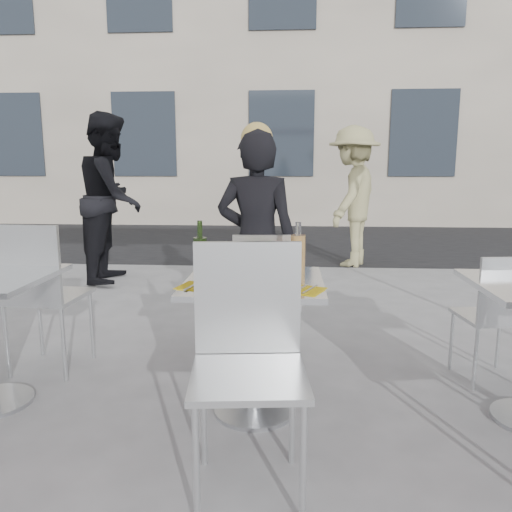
# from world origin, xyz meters

# --- Properties ---
(ground) EXTENTS (80.00, 80.00, 0.00)m
(ground) POSITION_xyz_m (0.00, 0.00, 0.00)
(ground) COLOR slate
(street_asphalt) EXTENTS (24.00, 5.00, 0.00)m
(street_asphalt) POSITION_xyz_m (0.00, 6.50, 0.00)
(street_asphalt) COLOR black
(street_asphalt) RESTS_ON ground
(building_facade) EXTENTS (24.00, 3.00, 10.00)m
(building_facade) POSITION_xyz_m (0.00, 10.00, 5.00)
(building_facade) COLOR beige
(building_facade) RESTS_ON ground
(main_table) EXTENTS (0.72, 0.72, 0.75)m
(main_table) POSITION_xyz_m (0.00, 0.00, 0.54)
(main_table) COLOR #B7BABF
(main_table) RESTS_ON ground
(chair_far) EXTENTS (0.45, 0.46, 0.93)m
(chair_far) POSITION_xyz_m (0.05, 0.53, 0.55)
(chair_far) COLOR silver
(chair_far) RESTS_ON ground
(chair_near) EXTENTS (0.51, 0.52, 1.02)m
(chair_near) POSITION_xyz_m (0.01, -0.57, 0.60)
(chair_near) COLOR silver
(chair_near) RESTS_ON ground
(side_chair_lfar) EXTENTS (0.48, 0.49, 0.99)m
(side_chair_lfar) POSITION_xyz_m (-1.40, 0.43, 0.59)
(side_chair_lfar) COLOR silver
(side_chair_lfar) RESTS_ON ground
(side_chair_rfar) EXTENTS (0.42, 0.43, 0.82)m
(side_chair_rfar) POSITION_xyz_m (1.45, 0.45, 0.49)
(side_chair_rfar) COLOR silver
(side_chair_rfar) RESTS_ON ground
(woman_diner) EXTENTS (0.62, 0.45, 1.58)m
(woman_diner) POSITION_xyz_m (-0.05, 0.95, 0.79)
(woman_diner) COLOR black
(woman_diner) RESTS_ON ground
(pedestrian_a) EXTENTS (0.81, 1.00, 1.93)m
(pedestrian_a) POSITION_xyz_m (-1.87, 3.12, 0.96)
(pedestrian_a) COLOR black
(pedestrian_a) RESTS_ON ground
(pedestrian_b) EXTENTS (1.10, 1.37, 1.85)m
(pedestrian_b) POSITION_xyz_m (1.02, 4.18, 0.92)
(pedestrian_b) COLOR tan
(pedestrian_b) RESTS_ON ground
(pizza_near) EXTENTS (0.35, 0.35, 0.02)m
(pizza_near) POSITION_xyz_m (0.03, -0.19, 0.76)
(pizza_near) COLOR #E7A55A
(pizza_near) RESTS_ON main_table
(pizza_far) EXTENTS (0.34, 0.34, 0.03)m
(pizza_far) POSITION_xyz_m (0.04, 0.21, 0.77)
(pizza_far) COLOR white
(pizza_far) RESTS_ON main_table
(salad_plate) EXTENTS (0.22, 0.22, 0.09)m
(salad_plate) POSITION_xyz_m (0.02, 0.06, 0.79)
(salad_plate) COLOR white
(salad_plate) RESTS_ON main_table
(wine_bottle) EXTENTS (0.07, 0.08, 0.29)m
(wine_bottle) POSITION_xyz_m (-0.31, 0.15, 0.86)
(wine_bottle) COLOR #375921
(wine_bottle) RESTS_ON main_table
(carafe) EXTENTS (0.08, 0.08, 0.29)m
(carafe) POSITION_xyz_m (0.23, 0.14, 0.87)
(carafe) COLOR #EAB563
(carafe) RESTS_ON main_table
(sugar_shaker) EXTENTS (0.06, 0.06, 0.11)m
(sugar_shaker) POSITION_xyz_m (0.20, 0.02, 0.80)
(sugar_shaker) COLOR white
(sugar_shaker) RESTS_ON main_table
(wineglass_white_a) EXTENTS (0.07, 0.07, 0.16)m
(wineglass_white_a) POSITION_xyz_m (-0.10, 0.03, 0.86)
(wineglass_white_a) COLOR white
(wineglass_white_a) RESTS_ON main_table
(wineglass_white_b) EXTENTS (0.07, 0.07, 0.16)m
(wineglass_white_b) POSITION_xyz_m (-0.07, 0.11, 0.86)
(wineglass_white_b) COLOR white
(wineglass_white_b) RESTS_ON main_table
(wineglass_red_a) EXTENTS (0.07, 0.07, 0.16)m
(wineglass_red_a) POSITION_xyz_m (0.10, -0.02, 0.86)
(wineglass_red_a) COLOR white
(wineglass_red_a) RESTS_ON main_table
(wineglass_red_b) EXTENTS (0.07, 0.07, 0.16)m
(wineglass_red_b) POSITION_xyz_m (0.13, 0.09, 0.86)
(wineglass_red_b) COLOR white
(wineglass_red_b) RESTS_ON main_table
(napkin_left) EXTENTS (0.22, 0.22, 0.01)m
(napkin_left) POSITION_xyz_m (-0.27, -0.17, 0.75)
(napkin_left) COLOR gold
(napkin_left) RESTS_ON main_table
(napkin_right) EXTENTS (0.24, 0.24, 0.01)m
(napkin_right) POSITION_xyz_m (0.25, -0.20, 0.75)
(napkin_right) COLOR gold
(napkin_right) RESTS_ON main_table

